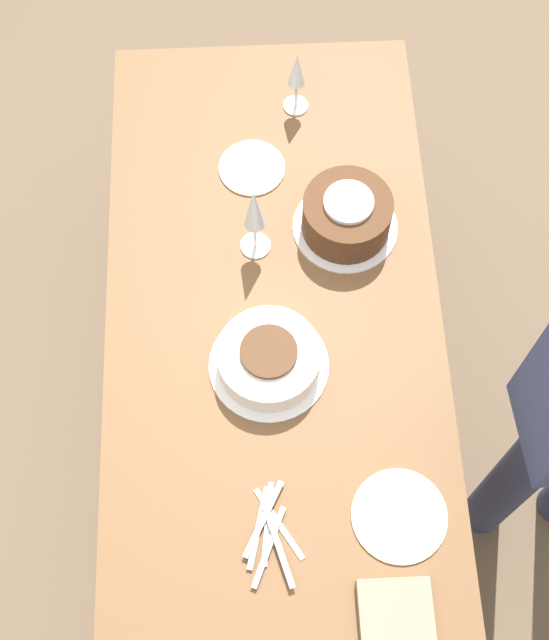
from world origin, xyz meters
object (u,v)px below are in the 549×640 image
cake_center_white (269,359)px  wine_glass_near (297,73)px  cake_front_chocolate (347,216)px  wine_glass_far (254,212)px

cake_center_white → wine_glass_near: size_ratio=1.41×
cake_center_white → cake_front_chocolate: bearing=-29.6°
cake_center_white → wine_glass_near: bearing=-7.9°
cake_front_chocolate → wine_glass_far: 0.24m
cake_center_white → wine_glass_far: (0.30, 0.02, 0.11)m
cake_front_chocolate → wine_glass_near: bearing=15.1°
cake_center_white → wine_glass_far: bearing=3.5°
wine_glass_near → cake_center_white: bearing=172.1°
cake_center_white → cake_front_chocolate: 0.39m
cake_front_chocolate → wine_glass_far: (-0.04, 0.21, 0.10)m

